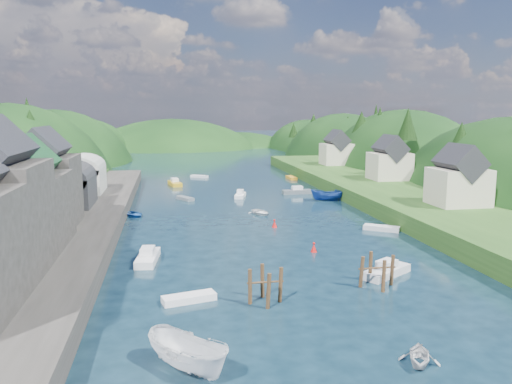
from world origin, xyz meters
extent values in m
plane|color=black|center=(0.00, 50.00, 0.00)|extent=(600.00, 600.00, 0.00)
ellipsoid|color=black|center=(-45.00, 75.00, -9.10)|extent=(44.00, 75.56, 52.00)
ellipsoid|color=black|center=(-45.00, 118.00, -8.43)|extent=(44.00, 75.56, 48.19)
ellipsoid|color=black|center=(-45.00, 160.00, -6.82)|extent=(44.00, 75.56, 39.00)
ellipsoid|color=black|center=(45.00, 75.00, -8.40)|extent=(36.00, 75.56, 48.00)
ellipsoid|color=black|center=(45.00, 118.00, -7.78)|extent=(36.00, 75.56, 44.49)
ellipsoid|color=black|center=(45.00, 160.00, -6.30)|extent=(36.00, 75.56, 36.00)
ellipsoid|color=black|center=(-10.00, 170.00, -10.00)|extent=(80.00, 60.00, 44.00)
ellipsoid|color=black|center=(18.00, 180.00, -12.00)|extent=(70.00, 56.00, 36.00)
cone|color=black|center=(-37.66, 62.86, 12.62)|extent=(4.73, 4.73, 5.69)
cone|color=black|center=(-41.03, 74.45, 13.81)|extent=(4.34, 4.34, 8.43)
cone|color=black|center=(-37.24, 85.74, 8.60)|extent=(5.28, 5.28, 5.52)
cone|color=black|center=(-40.36, 95.31, 12.16)|extent=(4.77, 4.77, 6.24)
cone|color=black|center=(-36.88, 100.89, 8.45)|extent=(4.07, 4.07, 4.92)
cone|color=black|center=(-41.34, 119.67, 9.96)|extent=(4.56, 4.56, 8.52)
cone|color=black|center=(-42.50, 122.49, 8.11)|extent=(4.75, 4.75, 5.55)
cone|color=black|center=(-39.72, 136.56, 8.54)|extent=(4.27, 4.27, 6.37)
cone|color=black|center=(36.44, 37.00, 10.01)|extent=(5.29, 5.29, 6.76)
cone|color=black|center=(34.61, 52.54, 12.62)|extent=(4.07, 4.07, 6.26)
cone|color=black|center=(41.31, 61.58, 8.37)|extent=(3.40, 3.40, 6.20)
cone|color=black|center=(39.31, 76.42, 11.63)|extent=(4.94, 4.94, 9.19)
cone|color=black|center=(35.76, 79.31, 12.08)|extent=(5.25, 5.25, 6.07)
cone|color=black|center=(43.72, 88.93, 12.75)|extent=(3.36, 3.36, 8.58)
cone|color=black|center=(42.24, 106.27, 10.45)|extent=(4.57, 4.57, 6.58)
cone|color=black|center=(41.60, 121.83, 8.84)|extent=(3.59, 3.59, 5.79)
cone|color=black|center=(38.14, 128.82, 11.44)|extent=(4.14, 4.14, 5.70)
cone|color=black|center=(33.43, 138.17, 8.31)|extent=(3.83, 3.83, 5.32)
cube|color=#2D2B28|center=(-24.00, 20.00, 1.00)|extent=(12.00, 110.00, 2.00)
cube|color=#234719|center=(-31.00, 20.00, 1.25)|extent=(12.00, 110.00, 2.50)
cube|color=#2D2B28|center=(-26.00, 12.00, 5.50)|extent=(8.00, 9.00, 7.00)
cube|color=#1E592D|center=(-26.00, 12.00, 9.96)|extent=(5.88, 9.36, 5.88)
cube|color=#2D2B28|center=(-26.00, 21.00, 6.00)|extent=(7.00, 8.00, 8.00)
cube|color=black|center=(-26.00, 21.00, 10.84)|extent=(5.15, 8.32, 5.15)
cube|color=#2D2D30|center=(-26.00, 33.00, 4.00)|extent=(7.00, 9.00, 4.00)
cylinder|color=#2D2D30|center=(-26.00, 33.00, 6.00)|extent=(7.00, 9.00, 7.00)
cube|color=#B2B2A8|center=(-26.00, 45.00, 4.00)|extent=(7.00, 9.00, 4.00)
cylinder|color=#B2B2A8|center=(-26.00, 45.00, 6.00)|extent=(7.00, 9.00, 7.00)
cube|color=#234719|center=(25.00, 40.00, 1.20)|extent=(16.00, 120.00, 2.40)
cube|color=beige|center=(27.00, 22.00, 4.90)|extent=(7.00, 6.00, 5.00)
cube|color=black|center=(27.00, 22.00, 8.24)|extent=(5.15, 6.24, 5.15)
cube|color=beige|center=(29.00, 48.00, 4.90)|extent=(7.00, 6.00, 5.00)
cube|color=black|center=(29.00, 48.00, 8.24)|extent=(5.15, 6.24, 5.15)
cube|color=beige|center=(28.00, 75.00, 4.90)|extent=(7.00, 6.00, 5.00)
cube|color=black|center=(28.00, 75.00, 8.24)|extent=(5.15, 6.24, 5.15)
cylinder|color=#382314|center=(-3.38, -2.21, 1.13)|extent=(0.32, 0.32, 3.45)
cylinder|color=#382314|center=(-4.61, -0.98, 1.13)|extent=(0.32, 0.32, 3.45)
cylinder|color=#382314|center=(-5.84, -2.21, 1.13)|extent=(0.32, 0.32, 3.45)
cylinder|color=#382314|center=(-4.61, -3.44, 1.13)|extent=(0.32, 0.32, 3.45)
cylinder|color=#382314|center=(-4.61, -2.21, 1.71)|extent=(2.95, 0.16, 0.16)
cylinder|color=#382314|center=(7.12, -0.12, 1.07)|extent=(0.32, 0.32, 3.33)
cylinder|color=#382314|center=(5.71, 1.29, 1.07)|extent=(0.32, 0.32, 3.33)
cylinder|color=#382314|center=(4.30, -0.12, 1.07)|extent=(0.32, 0.32, 3.33)
cylinder|color=#382314|center=(5.71, -1.53, 1.07)|extent=(0.32, 0.32, 3.33)
cylinder|color=#382314|center=(5.71, -0.12, 1.64)|extent=(3.39, 0.16, 0.16)
cone|color=#B8100E|center=(3.40, 11.16, 0.45)|extent=(0.70, 0.70, 0.90)
sphere|color=#B8100E|center=(3.40, 11.16, 0.95)|extent=(0.30, 0.30, 0.30)
cone|color=#B8100E|center=(1.63, 23.25, 0.45)|extent=(0.70, 0.70, 0.90)
sphere|color=#B8100E|center=(1.63, 23.25, 0.95)|extent=(0.30, 0.30, 0.30)
cube|color=silver|center=(-10.58, -0.85, 0.27)|extent=(4.49, 2.40, 0.60)
imported|color=white|center=(-11.10, -11.86, 1.06)|extent=(5.86, 6.34, 2.43)
imported|color=#1B4B96|center=(-17.00, 33.80, 0.27)|extent=(4.56, 4.98, 0.84)
cube|color=orange|center=(15.31, 68.73, 0.29)|extent=(1.67, 4.59, 0.63)
cube|color=slate|center=(-9.23, 46.02, 0.25)|extent=(3.15, 4.10, 0.56)
cube|color=silver|center=(-4.94, 74.89, 0.26)|extent=(4.13, 3.39, 0.57)
cube|color=silver|center=(-14.25, 10.70, 0.35)|extent=(2.48, 5.81, 0.79)
cube|color=silver|center=(-14.25, 10.70, 1.14)|extent=(1.52, 2.11, 0.70)
cube|color=silver|center=(14.81, 19.20, 0.28)|extent=(4.56, 3.77, 0.63)
imported|color=navy|center=(14.51, 40.80, 0.91)|extent=(5.80, 3.13, 2.12)
cube|color=silver|center=(7.79, 2.38, 0.35)|extent=(5.60, 4.51, 0.77)
cube|color=silver|center=(7.79, 2.38, 1.12)|extent=(2.31, 2.11, 0.70)
cube|color=gold|center=(-10.69, 63.41, 0.36)|extent=(2.98, 6.03, 0.81)
cube|color=silver|center=(-10.69, 63.41, 1.16)|extent=(1.70, 2.24, 0.70)
imported|color=silver|center=(2.68, -13.44, 0.65)|extent=(3.69, 3.88, 1.60)
cube|color=#4F575B|center=(11.43, 48.85, 0.34)|extent=(5.51, 1.99, 0.76)
cube|color=silver|center=(11.43, 48.85, 1.11)|extent=(1.95, 1.33, 0.70)
cube|color=white|center=(0.54, 47.08, 0.29)|extent=(2.70, 4.86, 0.65)
cube|color=silver|center=(0.54, 47.08, 1.00)|extent=(1.46, 1.84, 0.70)
imported|color=silver|center=(1.41, 32.04, 0.26)|extent=(3.99, 4.66, 0.82)
camera|label=1|loc=(-11.95, -39.36, 15.13)|focal=35.00mm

